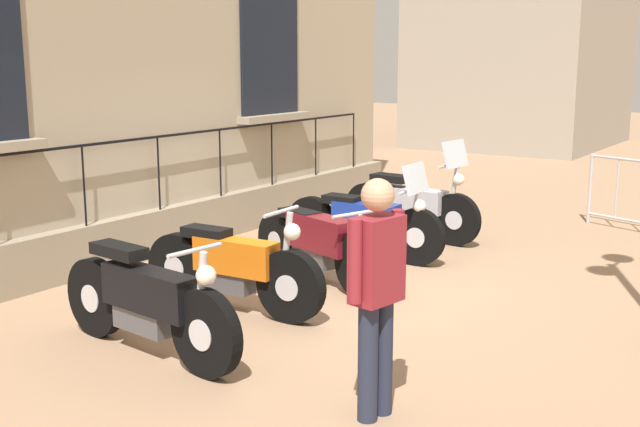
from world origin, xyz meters
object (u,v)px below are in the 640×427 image
at_px(motorcycle_blue, 364,223).
at_px(motorcycle_silver, 412,205).
at_px(motorcycle_black, 147,303).
at_px(motorcycle_orange, 233,268).
at_px(motorcycle_maroon, 318,245).
at_px(pedestrian_standing, 376,285).

bearing_deg(motorcycle_blue, motorcycle_silver, 89.72).
xyz_separation_m(motorcycle_black, motorcycle_blue, (-0.17, 3.85, -0.01)).
xyz_separation_m(motorcycle_orange, motorcycle_maroon, (0.14, 1.29, 0.00)).
xyz_separation_m(motorcycle_black, motorcycle_silver, (-0.17, 5.11, 0.01)).
relative_size(motorcycle_blue, pedestrian_standing, 1.30).
bearing_deg(motorcycle_black, pedestrian_standing, 0.90).
height_order(motorcycle_black, motorcycle_maroon, motorcycle_black).
xyz_separation_m(motorcycle_maroon, pedestrian_standing, (2.19, -2.56, 0.52)).
relative_size(motorcycle_silver, pedestrian_standing, 1.26).
distance_m(motorcycle_orange, motorcycle_maroon, 1.30).
distance_m(motorcycle_maroon, motorcycle_silver, 2.53).
relative_size(motorcycle_black, motorcycle_silver, 1.03).
xyz_separation_m(motorcycle_orange, motorcycle_blue, (-0.01, 2.55, 0.01)).
height_order(motorcycle_maroon, pedestrian_standing, pedestrian_standing).
bearing_deg(motorcycle_maroon, motorcycle_black, -89.57).
bearing_deg(pedestrian_standing, motorcycle_silver, 114.65).
height_order(motorcycle_orange, motorcycle_maroon, motorcycle_orange).
bearing_deg(motorcycle_silver, pedestrian_standing, -65.35).
bearing_deg(pedestrian_standing, motorcycle_blue, 121.46).
distance_m(motorcycle_orange, pedestrian_standing, 2.70).
xyz_separation_m(motorcycle_blue, motorcycle_silver, (0.01, 1.26, 0.02)).
height_order(motorcycle_black, pedestrian_standing, pedestrian_standing).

